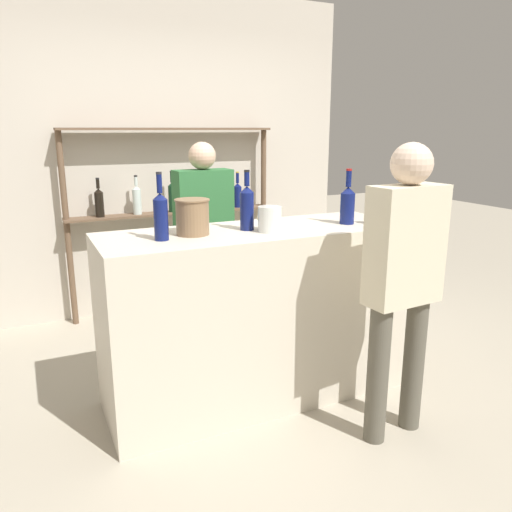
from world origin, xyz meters
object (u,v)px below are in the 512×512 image
(counter_bottle_0, at_px, (161,215))
(wine_glass, at_px, (375,203))
(counter_bottle_1, at_px, (247,207))
(ice_bucket, at_px, (192,217))
(customer_right, at_px, (403,272))
(cork_jar, at_px, (270,219))
(server_behind_counter, at_px, (204,228))
(counter_bottle_2, at_px, (348,204))

(counter_bottle_0, height_order, wine_glass, counter_bottle_0)
(counter_bottle_1, height_order, ice_bucket, counter_bottle_1)
(customer_right, bearing_deg, ice_bucket, 47.17)
(counter_bottle_0, xyz_separation_m, ice_bucket, (0.19, 0.06, -0.04))
(cork_jar, relative_size, customer_right, 0.09)
(server_behind_counter, relative_size, customer_right, 0.98)
(counter_bottle_0, distance_m, ice_bucket, 0.21)
(counter_bottle_2, bearing_deg, server_behind_counter, 118.48)
(cork_jar, bearing_deg, counter_bottle_0, 175.67)
(ice_bucket, bearing_deg, wine_glass, -8.60)
(counter_bottle_1, distance_m, server_behind_counter, 1.00)
(counter_bottle_2, height_order, customer_right, customer_right)
(counter_bottle_2, height_order, wine_glass, counter_bottle_2)
(counter_bottle_1, height_order, customer_right, customer_right)
(counter_bottle_1, bearing_deg, ice_bucket, 178.93)
(counter_bottle_0, xyz_separation_m, counter_bottle_1, (0.52, 0.06, 0.00))
(counter_bottle_0, distance_m, customer_right, 1.28)
(counter_bottle_2, distance_m, wine_glass, 0.16)
(counter_bottle_2, xyz_separation_m, wine_glass, (0.15, -0.07, 0.00))
(counter_bottle_0, relative_size, wine_glass, 2.10)
(wine_glass, distance_m, cork_jar, 0.69)
(wine_glass, bearing_deg, cork_jar, 175.22)
(counter_bottle_0, bearing_deg, counter_bottle_2, -1.51)
(counter_bottle_1, distance_m, ice_bucket, 0.33)
(counter_bottle_0, distance_m, cork_jar, 0.62)
(counter_bottle_2, bearing_deg, customer_right, -97.30)
(ice_bucket, bearing_deg, counter_bottle_0, -161.65)
(counter_bottle_2, xyz_separation_m, customer_right, (-0.08, -0.61, -0.26))
(wine_glass, relative_size, customer_right, 0.11)
(ice_bucket, bearing_deg, customer_right, -38.78)
(counter_bottle_0, bearing_deg, ice_bucket, 18.35)
(counter_bottle_0, bearing_deg, wine_glass, -4.57)
(counter_bottle_0, distance_m, wine_glass, 1.30)
(counter_bottle_0, xyz_separation_m, counter_bottle_2, (1.15, -0.03, -0.01))
(ice_bucket, relative_size, cork_jar, 1.36)
(cork_jar, bearing_deg, customer_right, -52.31)
(counter_bottle_1, xyz_separation_m, customer_right, (0.56, -0.70, -0.27))
(cork_jar, bearing_deg, counter_bottle_2, 1.69)
(counter_bottle_1, xyz_separation_m, cork_jar, (0.09, -0.10, -0.06))
(counter_bottle_1, height_order, server_behind_counter, server_behind_counter)
(counter_bottle_2, distance_m, server_behind_counter, 1.22)
(counter_bottle_1, distance_m, counter_bottle_2, 0.64)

